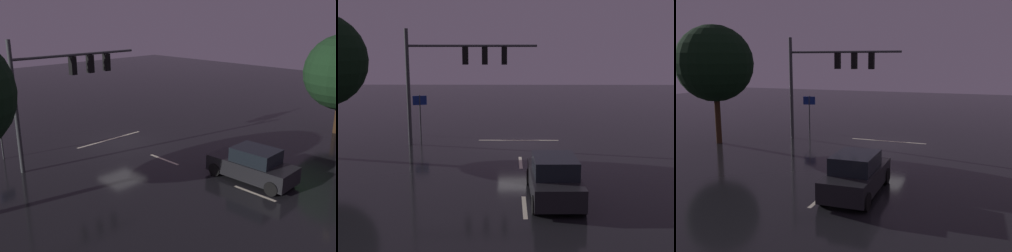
# 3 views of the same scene
# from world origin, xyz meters

# --- Properties ---
(ground_plane) EXTENTS (80.00, 80.00, 0.00)m
(ground_plane) POSITION_xyz_m (0.00, 0.00, 0.00)
(ground_plane) COLOR black
(traffic_signal_assembly) EXTENTS (7.62, 0.47, 6.81)m
(traffic_signal_assembly) POSITION_xyz_m (3.78, 0.06, 4.67)
(traffic_signal_assembly) COLOR #383A3D
(traffic_signal_assembly) RESTS_ON ground_plane
(lane_dash_far) EXTENTS (0.16, 2.20, 0.01)m
(lane_dash_far) POSITION_xyz_m (0.00, 4.00, 0.00)
(lane_dash_far) COLOR beige
(lane_dash_far) RESTS_ON ground_plane
(lane_dash_mid) EXTENTS (0.16, 2.20, 0.01)m
(lane_dash_mid) POSITION_xyz_m (0.00, 10.00, 0.00)
(lane_dash_mid) COLOR beige
(lane_dash_mid) RESTS_ON ground_plane
(stop_bar) EXTENTS (5.00, 0.16, 0.01)m
(stop_bar) POSITION_xyz_m (0.00, -1.12, 0.00)
(stop_bar) COLOR beige
(stop_bar) RESTS_ON ground_plane
(car_approaching) EXTENTS (1.97, 4.40, 1.70)m
(car_approaching) POSITION_xyz_m (-1.16, 9.07, 0.80)
(car_approaching) COLOR black
(car_approaching) RESTS_ON ground_plane
(route_sign) EXTENTS (0.89, 0.26, 2.68)m
(route_sign) POSITION_xyz_m (6.44, -2.56, 1.93)
(route_sign) COLOR #383A3D
(route_sign) RESTS_ON ground_plane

